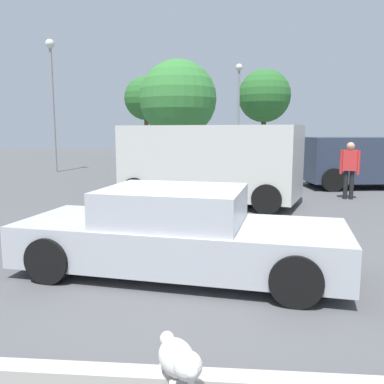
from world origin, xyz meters
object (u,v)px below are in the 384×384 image
(light_post_near, at_px, (52,83))
(van_white, at_px, (210,162))
(sedan_foreground, at_px, (179,234))
(suv_dark, at_px, (375,160))
(pedestrian, at_px, (350,165))
(light_post_mid, at_px, (239,96))
(dog, at_px, (179,360))

(light_post_near, bearing_deg, van_white, -45.77)
(van_white, distance_m, light_post_near, 12.06)
(sedan_foreground, distance_m, suv_dark, 11.44)
(sedan_foreground, xyz_separation_m, suv_dark, (6.04, 9.70, 0.43))
(suv_dark, xyz_separation_m, pedestrian, (-1.67, -2.76, 0.02))
(van_white, distance_m, light_post_mid, 15.11)
(van_white, height_order, light_post_mid, light_post_mid)
(pedestrian, height_order, light_post_mid, light_post_mid)
(suv_dark, bearing_deg, van_white, -155.09)
(dog, bearing_deg, sedan_foreground, 160.64)
(suv_dark, height_order, light_post_near, light_post_near)
(van_white, xyz_separation_m, suv_dark, (5.83, 3.78, -0.18))
(dog, bearing_deg, light_post_mid, 151.46)
(suv_dark, xyz_separation_m, light_post_mid, (-4.68, 10.98, 3.18))
(suv_dark, bearing_deg, light_post_near, 153.82)
(sedan_foreground, relative_size, light_post_near, 0.76)
(van_white, bearing_deg, light_post_near, 151.85)
(dog, bearing_deg, van_white, 154.74)
(pedestrian, xyz_separation_m, light_post_mid, (-3.02, 13.74, 3.16))
(dog, bearing_deg, suv_dark, 129.45)
(sedan_foreground, xyz_separation_m, light_post_near, (-7.91, 14.26, 3.78))
(van_white, relative_size, suv_dark, 1.02)
(pedestrian, relative_size, light_post_near, 0.27)
(sedan_foreground, distance_m, dog, 2.85)
(pedestrian, bearing_deg, dog, -7.05)
(suv_dark, relative_size, light_post_mid, 0.85)
(dog, xyz_separation_m, van_white, (-0.12, 8.74, 0.90))
(pedestrian, bearing_deg, sedan_foreground, -16.75)
(light_post_near, bearing_deg, pedestrian, -30.78)
(suv_dark, height_order, pedestrian, suv_dark)
(pedestrian, height_order, light_post_near, light_post_near)
(dog, xyz_separation_m, suv_dark, (5.70, 12.52, 0.72))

